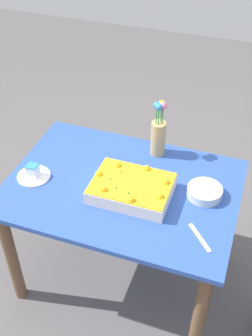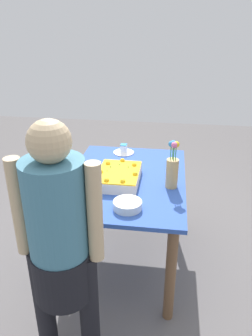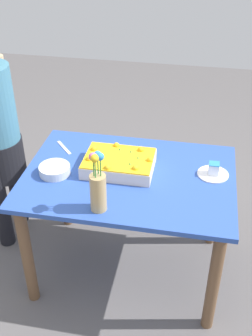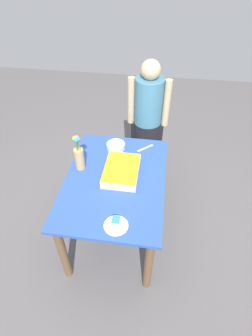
{
  "view_description": "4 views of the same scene",
  "coord_description": "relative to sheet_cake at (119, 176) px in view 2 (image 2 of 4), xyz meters",
  "views": [
    {
      "loc": [
        -0.58,
        1.57,
        2.31
      ],
      "look_at": [
        -0.0,
        -0.05,
        0.86
      ],
      "focal_mm": 45.0,
      "sensor_mm": 36.0,
      "label": 1
    },
    {
      "loc": [
        -2.19,
        -0.31,
        1.88
      ],
      "look_at": [
        0.04,
        0.01,
        0.84
      ],
      "focal_mm": 35.0,
      "sensor_mm": 36.0,
      "label": 2
    },
    {
      "loc": [
        0.36,
        -2.0,
        2.19
      ],
      "look_at": [
        -0.01,
        -0.04,
        0.85
      ],
      "focal_mm": 45.0,
      "sensor_mm": 36.0,
      "label": 3
    },
    {
      "loc": [
        1.6,
        0.33,
        2.41
      ],
      "look_at": [
        -0.06,
        0.09,
        0.86
      ],
      "focal_mm": 28.0,
      "sensor_mm": 36.0,
      "label": 4
    }
  ],
  "objects": [
    {
      "name": "flower_vase",
      "position": [
        -0.03,
        -0.39,
        0.1
      ],
      "size": [
        0.09,
        0.09,
        0.35
      ],
      "color": "tan",
      "rests_on": "dining_table"
    },
    {
      "name": "dining_table",
      "position": [
        0.07,
        -0.05,
        -0.18
      ],
      "size": [
        1.24,
        0.88,
        0.77
      ],
      "color": "#2D4FA7",
      "rests_on": "ground_plane"
    },
    {
      "name": "sheet_cake",
      "position": [
        0.0,
        0.0,
        0.0
      ],
      "size": [
        0.41,
        0.3,
        0.11
      ],
      "color": "beige",
      "rests_on": "dining_table"
    },
    {
      "name": "fruit_bowl",
      "position": [
        -0.36,
        -0.12,
        -0.02
      ],
      "size": [
        0.18,
        0.18,
        0.05
      ],
      "primitive_type": "cylinder",
      "color": "silver",
      "rests_on": "dining_table"
    },
    {
      "name": "serving_plate_with_slice",
      "position": [
        0.56,
        0.05,
        -0.02
      ],
      "size": [
        0.18,
        0.18,
        0.08
      ],
      "color": "white",
      "rests_on": "dining_table"
    },
    {
      "name": "ground_plane",
      "position": [
        0.07,
        -0.05,
        -0.82
      ],
      "size": [
        8.0,
        8.0,
        0.0
      ],
      "primitive_type": "plane",
      "color": "#5B5757"
    },
    {
      "name": "cake_knife",
      "position": [
        -0.4,
        0.18,
        -0.04
      ],
      "size": [
        0.14,
        0.15,
        0.0
      ],
      "primitive_type": "cube",
      "rotation": [
        0.0,
        0.0,
        5.44
      ],
      "color": "silver",
      "rests_on": "dining_table"
    },
    {
      "name": "person_standing",
      "position": [
        -0.85,
        0.16,
        0.04
      ],
      "size": [
        0.31,
        0.45,
        1.49
      ],
      "color": "black",
      "rests_on": "ground_plane"
    }
  ]
}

